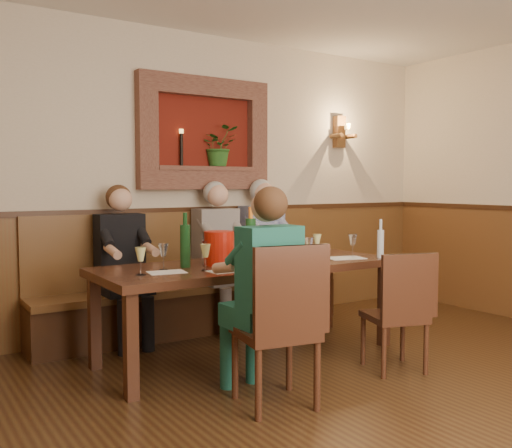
{
  "coord_description": "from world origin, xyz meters",
  "views": [
    {
      "loc": [
        -2.39,
        -1.91,
        1.37
      ],
      "look_at": [
        0.1,
        1.9,
        1.05
      ],
      "focal_mm": 40.0,
      "sensor_mm": 36.0,
      "label": 1
    }
  ],
  "objects_px": {
    "spittoon_bucket": "(219,248)",
    "dining_table": "(249,272)",
    "bench": "(195,296)",
    "person_bench_right": "(267,264)",
    "person_chair_front": "(262,312)",
    "chair_near_left": "(276,359)",
    "wine_bottle_green_a": "(251,239)",
    "chair_near_right": "(395,336)",
    "person_bench_left": "(124,280)",
    "person_bench_mid": "(221,269)",
    "wine_bottle_green_b": "(185,245)",
    "water_bottle": "(380,243)"
  },
  "relations": [
    {
      "from": "person_chair_front",
      "to": "spittoon_bucket",
      "type": "height_order",
      "value": "person_chair_front"
    },
    {
      "from": "dining_table",
      "to": "spittoon_bucket",
      "type": "height_order",
      "value": "spittoon_bucket"
    },
    {
      "from": "chair_near_right",
      "to": "water_bottle",
      "type": "bearing_deg",
      "value": 72.93
    },
    {
      "from": "person_chair_front",
      "to": "water_bottle",
      "type": "height_order",
      "value": "person_chair_front"
    },
    {
      "from": "person_bench_mid",
      "to": "wine_bottle_green_a",
      "type": "height_order",
      "value": "person_bench_mid"
    },
    {
      "from": "dining_table",
      "to": "chair_near_left",
      "type": "xyz_separation_m",
      "value": [
        -0.4,
        -0.95,
        -0.38
      ]
    },
    {
      "from": "chair_near_left",
      "to": "person_bench_right",
      "type": "relative_size",
      "value": 0.71
    },
    {
      "from": "person_bench_left",
      "to": "wine_bottle_green_a",
      "type": "xyz_separation_m",
      "value": [
        0.73,
        -0.85,
        0.37
      ]
    },
    {
      "from": "spittoon_bucket",
      "to": "wine_bottle_green_a",
      "type": "bearing_deg",
      "value": -6.88
    },
    {
      "from": "chair_near_left",
      "to": "wine_bottle_green_a",
      "type": "bearing_deg",
      "value": 76.72
    },
    {
      "from": "person_chair_front",
      "to": "water_bottle",
      "type": "bearing_deg",
      "value": 16.34
    },
    {
      "from": "person_bench_right",
      "to": "person_chair_front",
      "type": "xyz_separation_m",
      "value": [
        -1.14,
        -1.62,
        -0.03
      ]
    },
    {
      "from": "chair_near_left",
      "to": "person_chair_front",
      "type": "xyz_separation_m",
      "value": [
        0.0,
        0.17,
        0.26
      ]
    },
    {
      "from": "spittoon_bucket",
      "to": "wine_bottle_green_b",
      "type": "bearing_deg",
      "value": 171.99
    },
    {
      "from": "person_bench_left",
      "to": "person_bench_mid",
      "type": "relative_size",
      "value": 0.98
    },
    {
      "from": "person_bench_left",
      "to": "person_bench_right",
      "type": "distance_m",
      "value": 1.46
    },
    {
      "from": "person_bench_left",
      "to": "spittoon_bucket",
      "type": "bearing_deg",
      "value": -60.42
    },
    {
      "from": "water_bottle",
      "to": "bench",
      "type": "bearing_deg",
      "value": 130.51
    },
    {
      "from": "person_bench_mid",
      "to": "water_bottle",
      "type": "relative_size",
      "value": 4.29
    },
    {
      "from": "person_bench_mid",
      "to": "chair_near_right",
      "type": "bearing_deg",
      "value": -73.84
    },
    {
      "from": "dining_table",
      "to": "person_bench_right",
      "type": "height_order",
      "value": "person_bench_right"
    },
    {
      "from": "dining_table",
      "to": "person_bench_mid",
      "type": "relative_size",
      "value": 1.72
    },
    {
      "from": "person_bench_mid",
      "to": "spittoon_bucket",
      "type": "xyz_separation_m",
      "value": [
        -0.48,
        -0.81,
        0.3
      ]
    },
    {
      "from": "person_bench_right",
      "to": "wine_bottle_green_a",
      "type": "xyz_separation_m",
      "value": [
        -0.73,
        -0.85,
        0.35
      ]
    },
    {
      "from": "wine_bottle_green_b",
      "to": "spittoon_bucket",
      "type": "bearing_deg",
      "value": -8.01
    },
    {
      "from": "chair_near_left",
      "to": "spittoon_bucket",
      "type": "xyz_separation_m",
      "value": [
        0.15,
        0.97,
        0.58
      ]
    },
    {
      "from": "chair_near_left",
      "to": "wine_bottle_green_b",
      "type": "height_order",
      "value": "wine_bottle_green_b"
    },
    {
      "from": "person_bench_mid",
      "to": "spittoon_bucket",
      "type": "relative_size",
      "value": 5.39
    },
    {
      "from": "dining_table",
      "to": "person_chair_front",
      "type": "distance_m",
      "value": 0.88
    },
    {
      "from": "person_bench_left",
      "to": "person_bench_mid",
      "type": "bearing_deg",
      "value": -0.07
    },
    {
      "from": "spittoon_bucket",
      "to": "wine_bottle_green_b",
      "type": "distance_m",
      "value": 0.27
    },
    {
      "from": "person_bench_left",
      "to": "person_bench_mid",
      "type": "xyz_separation_m",
      "value": [
        0.94,
        -0.0,
        0.01
      ]
    },
    {
      "from": "spittoon_bucket",
      "to": "dining_table",
      "type": "bearing_deg",
      "value": -5.41
    },
    {
      "from": "person_bench_right",
      "to": "wine_bottle_green_b",
      "type": "height_order",
      "value": "person_bench_right"
    },
    {
      "from": "dining_table",
      "to": "wine_bottle_green_a",
      "type": "relative_size",
      "value": 5.44
    },
    {
      "from": "chair_near_right",
      "to": "person_bench_right",
      "type": "distance_m",
      "value": 1.74
    },
    {
      "from": "person_chair_front",
      "to": "bench",
      "type": "bearing_deg",
      "value": 76.96
    },
    {
      "from": "dining_table",
      "to": "wine_bottle_green_b",
      "type": "xyz_separation_m",
      "value": [
        -0.52,
        0.06,
        0.24
      ]
    },
    {
      "from": "bench",
      "to": "wine_bottle_green_b",
      "type": "bearing_deg",
      "value": -120.66
    },
    {
      "from": "bench",
      "to": "chair_near_left",
      "type": "height_order",
      "value": "bench"
    },
    {
      "from": "person_bench_left",
      "to": "spittoon_bucket",
      "type": "relative_size",
      "value": 5.27
    },
    {
      "from": "chair_near_right",
      "to": "bench",
      "type": "bearing_deg",
      "value": 129.97
    },
    {
      "from": "dining_table",
      "to": "bench",
      "type": "xyz_separation_m",
      "value": [
        0.0,
        0.94,
        -0.35
      ]
    },
    {
      "from": "person_bench_mid",
      "to": "person_bench_right",
      "type": "xyz_separation_m",
      "value": [
        0.52,
        -0.0,
        0.01
      ]
    },
    {
      "from": "chair_near_right",
      "to": "wine_bottle_green_a",
      "type": "bearing_deg",
      "value": 147.57
    },
    {
      "from": "person_bench_right",
      "to": "chair_near_right",
      "type": "bearing_deg",
      "value": -90.9
    },
    {
      "from": "person_bench_left",
      "to": "wine_bottle_green_a",
      "type": "height_order",
      "value": "person_bench_left"
    },
    {
      "from": "chair_near_left",
      "to": "person_bench_right",
      "type": "height_order",
      "value": "person_bench_right"
    },
    {
      "from": "person_bench_mid",
      "to": "spittoon_bucket",
      "type": "height_order",
      "value": "person_bench_mid"
    },
    {
      "from": "chair_near_right",
      "to": "person_bench_right",
      "type": "height_order",
      "value": "person_bench_right"
    }
  ]
}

